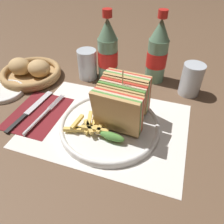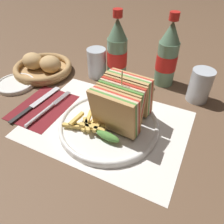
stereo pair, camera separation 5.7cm
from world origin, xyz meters
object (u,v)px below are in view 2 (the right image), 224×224
(coke_bottle_far, at_px, (167,56))
(side_saucer, at_px, (15,84))
(glass_far, at_px, (97,63))
(coke_bottle_near, at_px, (117,52))
(bread_basket, at_px, (43,67))
(club_sandwich, at_px, (121,105))
(glass_near, at_px, (199,87))
(knife, at_px, (35,104))
(plate_main, at_px, (109,125))
(fork, at_px, (45,111))

(coke_bottle_far, xyz_separation_m, side_saucer, (-0.44, -0.24, -0.09))
(side_saucer, bearing_deg, glass_far, 39.08)
(coke_bottle_near, relative_size, bread_basket, 1.12)
(club_sandwich, height_order, glass_far, club_sandwich)
(side_saucer, bearing_deg, glass_near, 18.64)
(knife, bearing_deg, coke_bottle_far, 47.61)
(plate_main, distance_m, glass_far, 0.27)
(coke_bottle_near, xyz_separation_m, glass_near, (0.28, -0.00, -0.06))
(glass_near, bearing_deg, plate_main, -128.82)
(club_sandwich, xyz_separation_m, side_saucer, (-0.40, 0.03, -0.07))
(fork, bearing_deg, side_saucer, 162.95)
(fork, bearing_deg, coke_bottle_near, 72.36)
(coke_bottle_near, bearing_deg, glass_far, -167.92)
(glass_far, bearing_deg, fork, -98.06)
(knife, relative_size, glass_far, 1.96)
(side_saucer, bearing_deg, coke_bottle_near, 33.71)
(club_sandwich, distance_m, coke_bottle_far, 0.27)
(plate_main, distance_m, bread_basket, 0.38)
(knife, xyz_separation_m, glass_near, (0.43, 0.25, 0.04))
(fork, distance_m, glass_far, 0.25)
(knife, height_order, coke_bottle_far, coke_bottle_far)
(glass_near, height_order, bread_basket, glass_near)
(club_sandwich, bearing_deg, knife, -173.49)
(glass_far, bearing_deg, knife, -109.72)
(knife, xyz_separation_m, coke_bottle_near, (0.15, 0.25, 0.09))
(bread_basket, bearing_deg, coke_bottle_near, 17.71)
(plate_main, xyz_separation_m, coke_bottle_near, (-0.09, 0.24, 0.09))
(fork, xyz_separation_m, knife, (-0.05, 0.02, -0.00))
(coke_bottle_far, bearing_deg, coke_bottle_near, -163.89)
(side_saucer, bearing_deg, bread_basket, 74.89)
(bread_basket, bearing_deg, coke_bottle_far, 17.11)
(coke_bottle_far, distance_m, glass_near, 0.14)
(plate_main, bearing_deg, side_saucer, 173.35)
(knife, relative_size, side_saucer, 1.58)
(fork, bearing_deg, knife, 166.49)
(club_sandwich, distance_m, glass_near, 0.27)
(club_sandwich, relative_size, coke_bottle_far, 0.74)
(glass_far, bearing_deg, coke_bottle_far, 14.87)
(coke_bottle_far, relative_size, side_saucer, 1.85)
(knife, xyz_separation_m, bread_basket, (-0.11, 0.17, 0.02))
(plate_main, bearing_deg, coke_bottle_far, 76.39)
(plate_main, relative_size, coke_bottle_far, 1.14)
(coke_bottle_far, xyz_separation_m, glass_near, (0.12, -0.05, -0.06))
(plate_main, relative_size, side_saucer, 2.11)
(glass_near, relative_size, bread_basket, 0.49)
(club_sandwich, relative_size, coke_bottle_near, 0.74)
(coke_bottle_far, distance_m, glass_far, 0.24)
(glass_far, height_order, bread_basket, glass_far)
(plate_main, height_order, bread_basket, bread_basket)
(fork, relative_size, side_saucer, 1.47)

